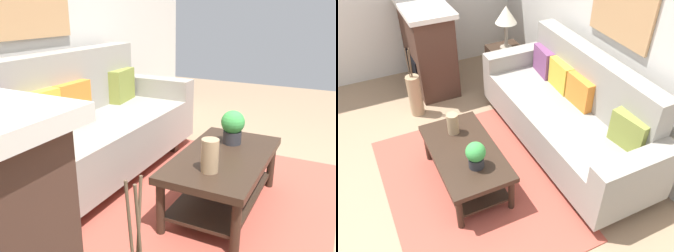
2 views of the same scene
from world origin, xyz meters
The scene contains 13 objects.
ground_plane centered at (0.00, 0.00, 0.00)m, with size 9.17×9.17×0.00m, color #9E7F60.
wall_back centered at (0.00, 2.21, 1.35)m, with size 5.17×0.10×2.70m, color silver.
area_rug centered at (0.00, 0.50, 0.01)m, with size 2.21×1.62×0.01m, color #B24C3D.
couch centered at (-0.14, 1.67, 0.43)m, with size 2.34×0.84×1.08m.
throw_pillow_mustard centered at (-0.51, 1.80, 0.68)m, with size 0.36×0.12×0.32m, color gold.
throw_pillow_orange centered at (-0.14, 1.80, 0.68)m, with size 0.36×0.12×0.32m, color orange.
throw_pillow_olive centered at (0.60, 1.80, 0.68)m, with size 0.36×0.12×0.32m, color olive.
coffee_table centered at (-0.08, 0.48, 0.31)m, with size 1.10×0.60×0.43m.
tabletop_vase centered at (-0.38, 0.47, 0.54)m, with size 0.11×0.11×0.22m, color tan.
potted_plant_tabletop centered at (0.17, 0.49, 0.57)m, with size 0.18×0.18×0.26m.
floor_vase_branch_a centered at (-1.44, 0.34, 0.71)m, with size 0.01×0.01×0.36m, color brown.
floor_vase_branch_b centered at (-1.47, 0.36, 0.71)m, with size 0.01×0.01×0.36m, color brown.
floor_vase_branch_c centered at (-1.47, 0.32, 0.71)m, with size 0.01×0.01×0.36m, color brown.
Camera 1 is at (-2.33, -0.23, 1.43)m, focal length 37.87 mm.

